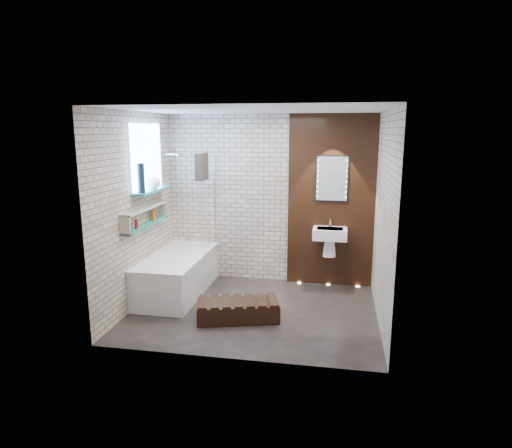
% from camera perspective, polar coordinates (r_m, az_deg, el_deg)
% --- Properties ---
extents(ground, '(3.20, 3.20, 0.00)m').
position_cam_1_polar(ground, '(6.08, -0.26, -10.97)').
color(ground, black).
rests_on(ground, ground).
extents(room_shell, '(3.24, 3.20, 2.60)m').
position_cam_1_polar(room_shell, '(5.70, -0.27, 1.17)').
color(room_shell, tan).
rests_on(room_shell, ground).
extents(walnut_panel, '(1.30, 0.06, 2.60)m').
position_cam_1_polar(walnut_panel, '(6.85, 9.55, 2.83)').
color(walnut_panel, black).
rests_on(walnut_panel, ground).
extents(clerestory_window, '(0.18, 1.00, 0.94)m').
position_cam_1_polar(clerestory_window, '(6.42, -13.70, 7.46)').
color(clerestory_window, '#7FADE0').
rests_on(clerestory_window, room_shell).
extents(display_niche, '(0.14, 1.30, 0.26)m').
position_cam_1_polar(display_niche, '(6.31, -13.80, 0.96)').
color(display_niche, '#228071').
rests_on(display_niche, room_shell).
extents(bathtub, '(0.79, 1.74, 0.70)m').
position_cam_1_polar(bathtub, '(6.69, -9.96, -6.30)').
color(bathtub, white).
rests_on(bathtub, ground).
extents(bath_screen, '(0.01, 0.78, 1.40)m').
position_cam_1_polar(bath_screen, '(6.76, -6.15, 2.63)').
color(bath_screen, white).
rests_on(bath_screen, bathtub).
extents(towel, '(0.11, 0.29, 0.38)m').
position_cam_1_polar(towel, '(6.44, -6.93, 7.26)').
color(towel, black).
rests_on(towel, bath_screen).
extents(shower_head, '(0.18, 0.18, 0.02)m').
position_cam_1_polar(shower_head, '(6.87, -9.63, 8.73)').
color(shower_head, silver).
rests_on(shower_head, room_shell).
extents(washbasin, '(0.50, 0.36, 0.58)m').
position_cam_1_polar(washbasin, '(6.76, 9.37, -1.70)').
color(washbasin, white).
rests_on(washbasin, walnut_panel).
extents(led_mirror, '(0.50, 0.02, 0.70)m').
position_cam_1_polar(led_mirror, '(6.77, 9.64, 5.71)').
color(led_mirror, black).
rests_on(led_mirror, walnut_panel).
extents(walnut_step, '(1.11, 0.71, 0.23)m').
position_cam_1_polar(walnut_step, '(5.79, -2.31, -10.95)').
color(walnut_step, black).
rests_on(walnut_step, ground).
extents(niche_bottles, '(0.06, 0.65, 0.14)m').
position_cam_1_polar(niche_bottles, '(6.36, -13.62, 0.70)').
color(niche_bottles, '#AF621A').
rests_on(niche_bottles, display_niche).
extents(sill_vases, '(0.17, 0.55, 0.39)m').
position_cam_1_polar(sill_vases, '(6.31, -13.43, 5.37)').
color(sill_vases, white).
rests_on(sill_vases, clerestory_window).
extents(floor_uplights, '(0.96, 0.06, 0.01)m').
position_cam_1_polar(floor_uplights, '(7.10, 9.18, -7.62)').
color(floor_uplights, '#FFD899').
rests_on(floor_uplights, ground).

